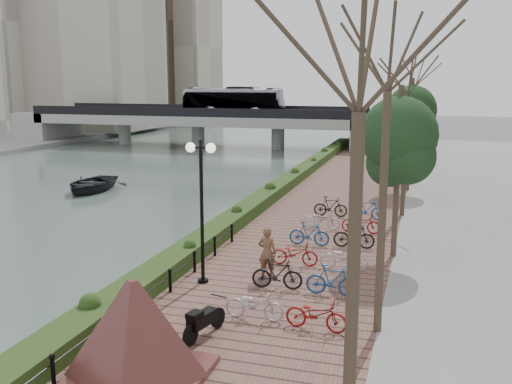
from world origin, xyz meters
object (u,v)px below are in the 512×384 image
at_px(granite_monument, 134,332).
at_px(pedestrian, 267,253).
at_px(boat, 91,183).
at_px(motorcycle, 205,319).
at_px(lamppost, 201,181).

height_order(granite_monument, pedestrian, granite_monument).
bearing_deg(boat, granite_monument, -58.92).
relative_size(granite_monument, motorcycle, 2.66).
xyz_separation_m(lamppost, boat, (-13.95, 14.99, -3.42)).
xyz_separation_m(granite_monument, boat, (-14.96, 21.45, -1.18)).
distance_m(lamppost, boat, 20.76).
relative_size(motorcycle, boat, 0.30).
bearing_deg(lamppost, motorcycle, -67.37).
bearing_deg(boat, lamppost, -50.86).
relative_size(lamppost, motorcycle, 3.16).
distance_m(pedestrian, boat, 21.16).
relative_size(granite_monument, pedestrian, 2.26).
height_order(pedestrian, boat, pedestrian).
xyz_separation_m(pedestrian, boat, (-15.90, 13.95, -0.86)).
height_order(motorcycle, pedestrian, pedestrian).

